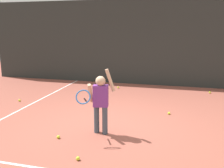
# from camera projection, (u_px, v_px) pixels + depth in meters

# --- Properties ---
(ground_plane) EXTENTS (20.00, 20.00, 0.00)m
(ground_plane) POSITION_uv_depth(u_px,v_px,m) (109.00, 123.00, 5.76)
(ground_plane) COLOR #9E5142
(court_line_sideline) EXTENTS (0.05, 9.00, 0.00)m
(court_line_sideline) POSITION_uv_depth(u_px,v_px,m) (35.00, 102.00, 7.34)
(court_line_sideline) COLOR white
(court_line_sideline) RESTS_ON ground
(back_fence_windscreen) EXTENTS (12.39, 0.08, 3.20)m
(back_fence_windscreen) POSITION_uv_depth(u_px,v_px,m) (139.00, 43.00, 9.45)
(back_fence_windscreen) COLOR #282D2B
(back_fence_windscreen) RESTS_ON ground
(fence_post_0) EXTENTS (0.09, 0.09, 3.35)m
(fence_post_0) POSITION_uv_depth(u_px,v_px,m) (3.00, 39.00, 10.99)
(fence_post_0) COLOR slate
(fence_post_0) RESTS_ON ground
(fence_post_1) EXTENTS (0.09, 0.09, 3.35)m
(fence_post_1) POSITION_uv_depth(u_px,v_px,m) (139.00, 41.00, 9.49)
(fence_post_1) COLOR slate
(fence_post_1) RESTS_ON ground
(tennis_player) EXTENTS (0.65, 0.65, 1.35)m
(tennis_player) POSITION_uv_depth(u_px,v_px,m) (100.00, 100.00, 5.02)
(tennis_player) COLOR #3F4C59
(tennis_player) RESTS_ON ground
(tennis_ball_1) EXTENTS (0.07, 0.07, 0.07)m
(tennis_ball_1) POSITION_uv_depth(u_px,v_px,m) (78.00, 158.00, 4.11)
(tennis_ball_1) COLOR #CCE033
(tennis_ball_1) RESTS_ON ground
(tennis_ball_2) EXTENTS (0.07, 0.07, 0.07)m
(tennis_ball_2) POSITION_uv_depth(u_px,v_px,m) (118.00, 87.00, 9.06)
(tennis_ball_2) COLOR #CCE033
(tennis_ball_2) RESTS_ON ground
(tennis_ball_3) EXTENTS (0.07, 0.07, 0.07)m
(tennis_ball_3) POSITION_uv_depth(u_px,v_px,m) (58.00, 137.00, 4.93)
(tennis_ball_3) COLOR #CCE033
(tennis_ball_3) RESTS_ON ground
(tennis_ball_4) EXTENTS (0.07, 0.07, 0.07)m
(tennis_ball_4) POSITION_uv_depth(u_px,v_px,m) (210.00, 92.00, 8.35)
(tennis_ball_4) COLOR #CCE033
(tennis_ball_4) RESTS_ON ground
(tennis_ball_5) EXTENTS (0.07, 0.07, 0.07)m
(tennis_ball_5) POSITION_uv_depth(u_px,v_px,m) (20.00, 100.00, 7.43)
(tennis_ball_5) COLOR #CCE033
(tennis_ball_5) RESTS_ON ground
(tennis_ball_7) EXTENTS (0.07, 0.07, 0.07)m
(tennis_ball_7) POSITION_uv_depth(u_px,v_px,m) (169.00, 113.00, 6.30)
(tennis_ball_7) COLOR #CCE033
(tennis_ball_7) RESTS_ON ground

